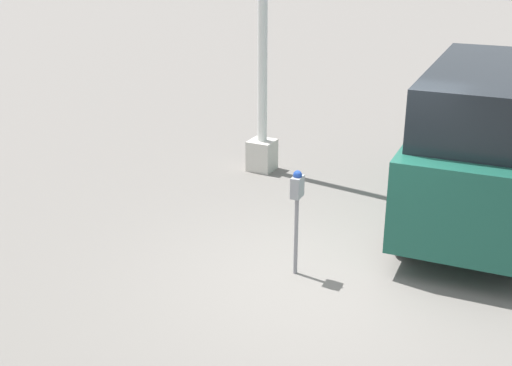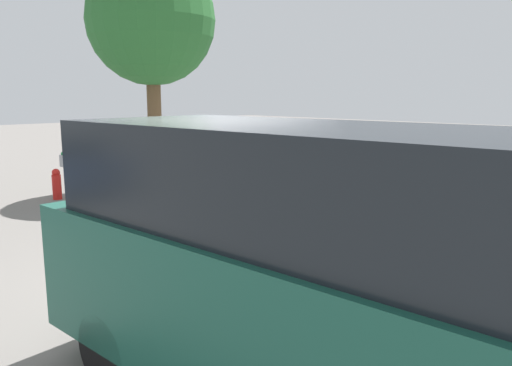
# 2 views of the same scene
# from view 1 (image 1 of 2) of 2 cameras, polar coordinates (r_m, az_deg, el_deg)

# --- Properties ---
(ground_plane) EXTENTS (80.00, 80.00, 0.00)m
(ground_plane) POSITION_cam_1_polar(r_m,az_deg,el_deg) (8.08, 6.28, -8.27)
(ground_plane) COLOR slate
(parking_meter_near) EXTENTS (0.20, 0.12, 1.37)m
(parking_meter_near) POSITION_cam_1_polar(r_m,az_deg,el_deg) (7.69, 3.66, -1.40)
(parking_meter_near) COLOR gray
(parking_meter_near) RESTS_ON ground
(lamp_post) EXTENTS (0.44, 0.44, 6.26)m
(lamp_post) POSITION_cam_1_polar(r_m,az_deg,el_deg) (11.05, 0.57, 11.96)
(lamp_post) COLOR beige
(lamp_post) RESTS_ON ground
(parked_van) EXTENTS (4.81, 2.07, 2.29)m
(parked_van) POSITION_cam_1_polar(r_m,az_deg,el_deg) (9.73, 19.87, 3.58)
(parked_van) COLOR #195142
(parked_van) RESTS_ON ground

